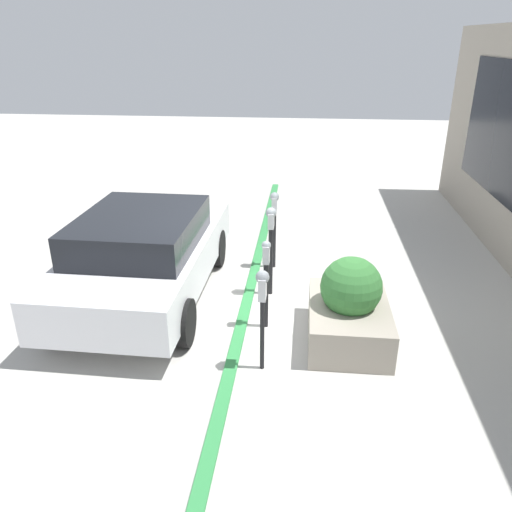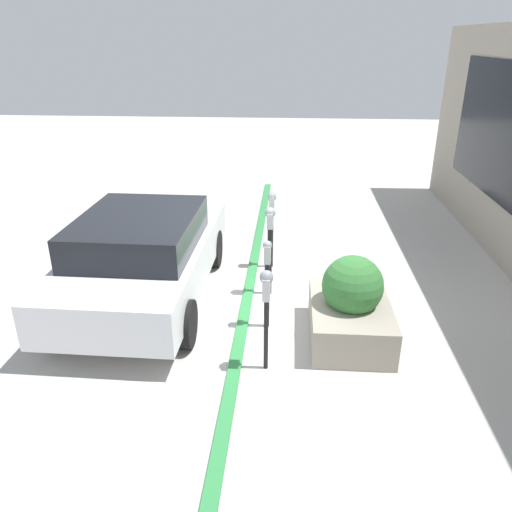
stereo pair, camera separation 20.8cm
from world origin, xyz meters
The scene contains 8 objects.
ground_plane centered at (0.00, 0.00, 0.00)m, with size 40.00×40.00×0.00m, color beige.
curb_strip centered at (0.00, 0.08, 0.02)m, with size 13.98×0.16×0.04m.
parking_meter_nearest centered at (-1.51, -0.31, 1.03)m, with size 0.19×0.16×1.36m.
parking_meter_second centered at (-0.50, -0.27, 0.85)m, with size 0.15×0.13×1.33m.
parking_meter_middle centered at (0.51, -0.26, 1.02)m, with size 0.20×0.17×1.47m.
parking_meter_fourth centered at (1.55, -0.24, 0.98)m, with size 0.19×0.16×1.40m.
planter_box centered at (-0.72, -1.42, 0.47)m, with size 1.57×1.07×1.21m.
parked_car_front centered at (0.19, 1.67, 0.76)m, with size 4.23×1.98×1.45m.
Camera 1 is at (-6.70, -0.77, 3.83)m, focal length 35.00 mm.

